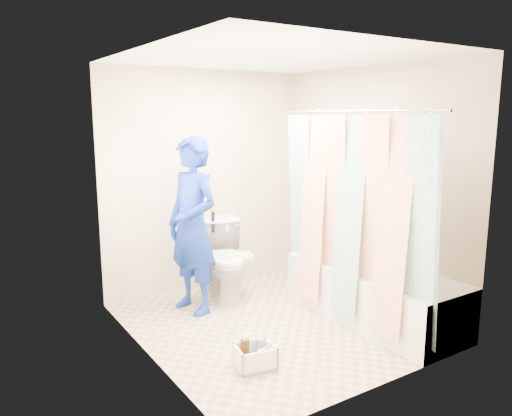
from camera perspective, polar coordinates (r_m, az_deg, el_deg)
floor at (r=4.78m, az=2.03°, el=-13.08°), size 2.60×2.60×0.00m
ceiling at (r=4.40m, az=2.24°, el=16.86°), size 2.40×2.60×0.02m
wall_back at (r=5.54m, az=-5.63°, el=3.10°), size 2.40×0.02×2.40m
wall_front at (r=3.47m, az=14.55°, el=-1.73°), size 2.40×0.02×2.40m
wall_left at (r=3.88m, az=-12.53°, el=-0.35°), size 0.02×2.60×2.40m
wall_right at (r=5.21m, az=13.01°, el=2.40°), size 0.02×2.60×2.40m
bathtub at (r=4.90m, az=13.26°, el=-9.38°), size 0.70×1.75×0.50m
curtain_rod at (r=4.38m, az=11.16°, el=10.80°), size 0.02×1.90×0.02m
shower_curtain at (r=4.47m, az=10.73°, el=-1.19°), size 0.06×1.75×1.80m
toilet at (r=5.32m, az=-3.51°, el=-5.92°), size 0.68×0.90×0.81m
tank_lid at (r=5.18m, az=-3.22°, el=-5.57°), size 0.54×0.36×0.04m
tank_internals at (r=5.42m, az=-4.51°, el=-1.32°), size 0.19×0.09×0.27m
plumber at (r=4.87m, az=-7.26°, el=-2.03°), size 0.54×0.71×1.72m
cleaning_caddy at (r=4.01m, az=0.03°, el=-16.69°), size 0.34×0.29×0.23m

